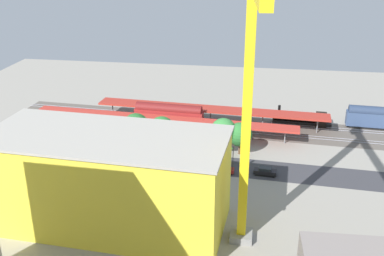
{
  "coord_description": "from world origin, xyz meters",
  "views": [
    {
      "loc": [
        -16.45,
        92.46,
        44.82
      ],
      "look_at": [
        -2.5,
        2.69,
        7.73
      ],
      "focal_mm": 42.79,
      "sensor_mm": 36.0,
      "label": 1
    }
  ],
  "objects_px": {
    "locomotive": "(302,118)",
    "traffic_light": "(233,156)",
    "parked_car_0": "(265,172)",
    "street_tree_5": "(105,129)",
    "platform_canopy_near": "(162,119)",
    "construction_building": "(108,181)",
    "street_tree_2": "(136,126)",
    "tower_crane": "(248,101)",
    "platform_canopy_far": "(211,109)",
    "street_tree_0": "(140,128)",
    "parked_car_2": "(187,166)",
    "street_tree_3": "(223,131)",
    "parked_car_1": "(223,170)",
    "parked_car_5": "(73,159)",
    "box_truck_0": "(115,172)",
    "street_tree_1": "(162,129)",
    "street_tree_4": "(240,135)",
    "freight_coach_far": "(169,115)",
    "parked_car_3": "(147,163)",
    "parked_car_4": "(110,161)"
  },
  "relations": [
    {
      "from": "locomotive",
      "to": "traffic_light",
      "type": "bearing_deg",
      "value": 62.33
    },
    {
      "from": "parked_car_0",
      "to": "street_tree_5",
      "type": "height_order",
      "value": "street_tree_5"
    },
    {
      "from": "platform_canopy_near",
      "to": "parked_car_0",
      "type": "bearing_deg",
      "value": 143.83
    },
    {
      "from": "construction_building",
      "to": "street_tree_2",
      "type": "distance_m",
      "value": 30.31
    },
    {
      "from": "tower_crane",
      "to": "traffic_light",
      "type": "distance_m",
      "value": 32.04
    },
    {
      "from": "platform_canopy_far",
      "to": "street_tree_0",
      "type": "height_order",
      "value": "street_tree_0"
    },
    {
      "from": "parked_car_2",
      "to": "street_tree_3",
      "type": "bearing_deg",
      "value": -128.52
    },
    {
      "from": "parked_car_0",
      "to": "street_tree_0",
      "type": "bearing_deg",
      "value": -16.85
    },
    {
      "from": "platform_canopy_far",
      "to": "parked_car_1",
      "type": "height_order",
      "value": "platform_canopy_far"
    },
    {
      "from": "parked_car_5",
      "to": "street_tree_2",
      "type": "distance_m",
      "value": 15.79
    },
    {
      "from": "street_tree_0",
      "to": "parked_car_1",
      "type": "bearing_deg",
      "value": 155.55
    },
    {
      "from": "box_truck_0",
      "to": "street_tree_1",
      "type": "distance_m",
      "value": 16.98
    },
    {
      "from": "construction_building",
      "to": "street_tree_0",
      "type": "relative_size",
      "value": 4.88
    },
    {
      "from": "platform_canopy_near",
      "to": "street_tree_4",
      "type": "distance_m",
      "value": 22.1
    },
    {
      "from": "platform_canopy_far",
      "to": "street_tree_2",
      "type": "xyz_separation_m",
      "value": [
        15.2,
        17.84,
        1.29
      ]
    },
    {
      "from": "parked_car_0",
      "to": "street_tree_2",
      "type": "xyz_separation_m",
      "value": [
        29.75,
        -8.72,
        4.72
      ]
    },
    {
      "from": "parked_car_2",
      "to": "street_tree_3",
      "type": "xyz_separation_m",
      "value": [
        -6.94,
        -8.71,
        4.82
      ]
    },
    {
      "from": "platform_canopy_near",
      "to": "parked_car_5",
      "type": "distance_m",
      "value": 25.2
    },
    {
      "from": "platform_canopy_far",
      "to": "street_tree_1",
      "type": "relative_size",
      "value": 7.49
    },
    {
      "from": "parked_car_2",
      "to": "street_tree_2",
      "type": "height_order",
      "value": "street_tree_2"
    },
    {
      "from": "street_tree_1",
      "to": "traffic_light",
      "type": "height_order",
      "value": "street_tree_1"
    },
    {
      "from": "locomotive",
      "to": "street_tree_0",
      "type": "bearing_deg",
      "value": 29.17
    },
    {
      "from": "freight_coach_far",
      "to": "parked_car_5",
      "type": "xyz_separation_m",
      "value": [
        16.67,
        23.65,
        -2.55
      ]
    },
    {
      "from": "parked_car_3",
      "to": "street_tree_3",
      "type": "height_order",
      "value": "street_tree_3"
    },
    {
      "from": "platform_canopy_far",
      "to": "freight_coach_far",
      "type": "height_order",
      "value": "freight_coach_far"
    },
    {
      "from": "platform_canopy_near",
      "to": "traffic_light",
      "type": "bearing_deg",
      "value": 134.05
    },
    {
      "from": "locomotive",
      "to": "street_tree_1",
      "type": "bearing_deg",
      "value": 32.65
    },
    {
      "from": "platform_canopy_near",
      "to": "parked_car_1",
      "type": "relative_size",
      "value": 14.73
    },
    {
      "from": "platform_canopy_far",
      "to": "traffic_light",
      "type": "xyz_separation_m",
      "value": [
        -7.84,
        27.41,
        0.01
      ]
    },
    {
      "from": "parked_car_2",
      "to": "street_tree_1",
      "type": "bearing_deg",
      "value": -50.22
    },
    {
      "from": "construction_building",
      "to": "locomotive",
      "type": "bearing_deg",
      "value": -121.05
    },
    {
      "from": "parked_car_2",
      "to": "street_tree_5",
      "type": "height_order",
      "value": "street_tree_5"
    },
    {
      "from": "parked_car_1",
      "to": "tower_crane",
      "type": "xyz_separation_m",
      "value": [
        -5.13,
        25.0,
        23.8
      ]
    },
    {
      "from": "construction_building",
      "to": "street_tree_3",
      "type": "xyz_separation_m",
      "value": [
        -16.54,
        -30.08,
        -2.3
      ]
    },
    {
      "from": "parked_car_2",
      "to": "parked_car_5",
      "type": "relative_size",
      "value": 1.01
    },
    {
      "from": "locomotive",
      "to": "parked_car_4",
      "type": "height_order",
      "value": "locomotive"
    },
    {
      "from": "locomotive",
      "to": "parked_car_0",
      "type": "xyz_separation_m",
      "value": [
        9.44,
        29.97,
        -0.97
      ]
    },
    {
      "from": "platform_canopy_near",
      "to": "parked_car_2",
      "type": "bearing_deg",
      "value": 116.23
    },
    {
      "from": "parked_car_1",
      "to": "street_tree_1",
      "type": "bearing_deg",
      "value": -31.26
    },
    {
      "from": "street_tree_4",
      "to": "box_truck_0",
      "type": "bearing_deg",
      "value": 33.23
    },
    {
      "from": "platform_canopy_near",
      "to": "parked_car_3",
      "type": "relative_size",
      "value": 15.25
    },
    {
      "from": "street_tree_4",
      "to": "street_tree_0",
      "type": "bearing_deg",
      "value": 1.42
    },
    {
      "from": "freight_coach_far",
      "to": "parked_car_1",
      "type": "bearing_deg",
      "value": 124.72
    },
    {
      "from": "parked_car_0",
      "to": "street_tree_0",
      "type": "distance_m",
      "value": 30.3
    },
    {
      "from": "locomotive",
      "to": "parked_car_0",
      "type": "height_order",
      "value": "locomotive"
    },
    {
      "from": "parked_car_4",
      "to": "parked_car_5",
      "type": "relative_size",
      "value": 1.04
    },
    {
      "from": "street_tree_3",
      "to": "traffic_light",
      "type": "bearing_deg",
      "value": 106.57
    },
    {
      "from": "parked_car_3",
      "to": "street_tree_2",
      "type": "relative_size",
      "value": 0.52
    },
    {
      "from": "locomotive",
      "to": "parked_car_0",
      "type": "bearing_deg",
      "value": 72.51
    },
    {
      "from": "street_tree_1",
      "to": "freight_coach_far",
      "type": "bearing_deg",
      "value": -84.85
    }
  ]
}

